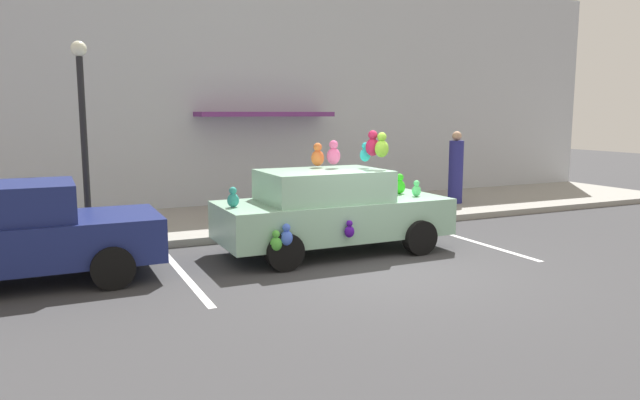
{
  "coord_description": "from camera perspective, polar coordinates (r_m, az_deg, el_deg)",
  "views": [
    {
      "loc": [
        -4.99,
        -8.21,
        2.57
      ],
      "look_at": [
        -0.2,
        2.03,
        0.9
      ],
      "focal_mm": 32.98,
      "sensor_mm": 36.0,
      "label": 1
    }
  ],
  "objects": [
    {
      "name": "ground_plane",
      "position": [
        9.94,
        6.07,
        -6.62
      ],
      "size": [
        60.0,
        60.0,
        0.0
      ],
      "primitive_type": "plane",
      "color": "#38383A"
    },
    {
      "name": "sidewalk",
      "position": [
        14.34,
        -4.3,
        -1.65
      ],
      "size": [
        24.0,
        4.0,
        0.15
      ],
      "primitive_type": "cube",
      "color": "gray",
      "rests_on": "ground"
    },
    {
      "name": "storefront_building",
      "position": [
        16.15,
        -7.16,
        10.55
      ],
      "size": [
        24.0,
        1.25,
        6.4
      ],
      "color": "#B2B7C1",
      "rests_on": "ground"
    },
    {
      "name": "parking_stripe_front",
      "position": [
        12.3,
        14.72,
        -3.92
      ],
      "size": [
        0.12,
        3.6,
        0.01
      ],
      "primitive_type": "cube",
      "color": "silver",
      "rests_on": "ground"
    },
    {
      "name": "parking_stripe_rear",
      "position": [
        9.74,
        -13.09,
        -7.1
      ],
      "size": [
        0.12,
        3.6,
        0.01
      ],
      "primitive_type": "cube",
      "color": "silver",
      "rests_on": "ground"
    },
    {
      "name": "plush_covered_car",
      "position": [
        10.88,
        1.11,
        -0.93
      ],
      "size": [
        4.29,
        2.03,
        2.26
      ],
      "color": "#8CBA9D",
      "rests_on": "ground"
    },
    {
      "name": "parked_sedan_behind",
      "position": [
        9.93,
        -28.07,
        -2.93
      ],
      "size": [
        4.28,
        1.93,
        1.54
      ],
      "color": "navy",
      "rests_on": "ground"
    },
    {
      "name": "teddy_bear_on_sidewalk",
      "position": [
        13.12,
        -4.03,
        -1.09
      ],
      "size": [
        0.3,
        0.25,
        0.57
      ],
      "color": "pink",
      "rests_on": "sidewalk"
    },
    {
      "name": "street_lamp_post",
      "position": [
        11.73,
        -22.02,
        7.16
      ],
      "size": [
        0.28,
        0.28,
        3.72
      ],
      "color": "black",
      "rests_on": "sidewalk"
    },
    {
      "name": "pedestrian_near_shopfront",
      "position": [
        16.36,
        13.04,
        2.87
      ],
      "size": [
        0.39,
        0.39,
        1.95
      ],
      "color": "navy",
      "rests_on": "sidewalk"
    }
  ]
}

